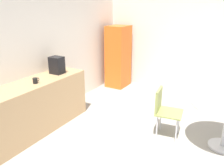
# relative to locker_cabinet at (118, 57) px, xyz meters

# --- Properties ---
(wall_back) EXTENTS (6.00, 0.10, 2.60)m
(wall_back) POSITION_rel_locker_cabinet_xyz_m (-2.55, 0.45, 0.49)
(wall_back) COLOR silver
(wall_back) RESTS_ON ground_plane
(counter_block) EXTENTS (2.37, 0.60, 0.90)m
(counter_block) POSITION_rel_locker_cabinet_xyz_m (-2.97, 0.10, -0.36)
(counter_block) COLOR tan
(counter_block) RESTS_ON ground_plane
(locker_cabinet) EXTENTS (0.60, 0.50, 1.62)m
(locker_cabinet) POSITION_rel_locker_cabinet_xyz_m (0.00, 0.00, 0.00)
(locker_cabinet) COLOR orange
(locker_cabinet) RESTS_ON ground_plane
(chair_olive) EXTENTS (0.47, 0.47, 0.83)m
(chair_olive) POSITION_rel_locker_cabinet_xyz_m (-1.87, -1.89, -0.29)
(chair_olive) COLOR silver
(chair_olive) RESTS_ON ground_plane
(mug_green) EXTENTS (0.13, 0.08, 0.09)m
(mug_green) POSITION_rel_locker_cabinet_xyz_m (-2.83, 0.01, 0.14)
(mug_green) COLOR black
(mug_green) RESTS_ON counter_block
(coffee_maker) EXTENTS (0.20, 0.24, 0.32)m
(coffee_maker) POSITION_rel_locker_cabinet_xyz_m (-2.22, 0.10, 0.25)
(coffee_maker) COLOR black
(coffee_maker) RESTS_ON counter_block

